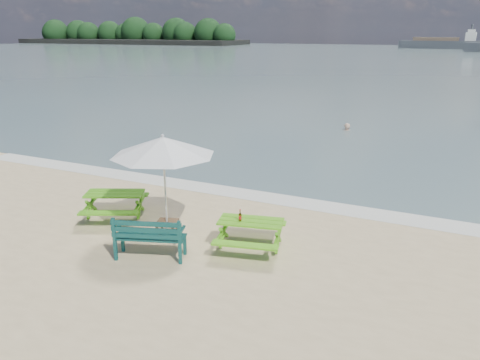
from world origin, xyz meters
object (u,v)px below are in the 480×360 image
at_px(side_table, 167,227).
at_px(beer_bottle, 240,217).
at_px(picnic_table_left, 116,206).
at_px(swimmer, 346,139).
at_px(picnic_table_right, 251,235).
at_px(patio_umbrella, 163,146).
at_px(park_bench, 151,245).

height_order(side_table, beer_bottle, beer_bottle).
distance_m(picnic_table_left, side_table, 1.84).
xyz_separation_m(picnic_table_left, swimmer, (2.94, 14.14, -0.82)).
distance_m(picnic_table_right, side_table, 2.20).
bearing_deg(picnic_table_right, beer_bottle, -150.29).
bearing_deg(picnic_table_left, patio_umbrella, -8.98).
relative_size(picnic_table_right, side_table, 3.08).
bearing_deg(picnic_table_left, side_table, -8.98).
height_order(picnic_table_left, beer_bottle, beer_bottle).
height_order(park_bench, beer_bottle, beer_bottle).
relative_size(picnic_table_left, park_bench, 1.32).
xyz_separation_m(park_bench, patio_umbrella, (-0.38, 1.21, 1.92)).
distance_m(picnic_table_right, beer_bottle, 0.51).
bearing_deg(park_bench, side_table, 107.39).
height_order(patio_umbrella, beer_bottle, patio_umbrella).
xyz_separation_m(beer_bottle, swimmer, (-0.84, 14.43, -1.26)).
height_order(side_table, swimmer, swimmer).
bearing_deg(swimmer, park_bench, -92.77).
bearing_deg(beer_bottle, swimmer, 93.34).
bearing_deg(picnic_table_left, beer_bottle, -4.36).
bearing_deg(swimmer, side_table, -94.51).
xyz_separation_m(picnic_table_right, park_bench, (-1.81, -1.33, -0.04)).
xyz_separation_m(picnic_table_left, patio_umbrella, (1.81, -0.29, 1.87)).
relative_size(picnic_table_left, patio_umbrella, 0.69).
distance_m(park_bench, patio_umbrella, 2.30).
bearing_deg(patio_umbrella, beer_bottle, -0.08).
bearing_deg(park_bench, patio_umbrella, 107.39).
height_order(patio_umbrella, swimmer, patio_umbrella).
bearing_deg(picnic_table_right, picnic_table_left, 177.59).
distance_m(park_bench, swimmer, 15.67).
distance_m(park_bench, side_table, 1.28).
height_order(side_table, patio_umbrella, patio_umbrella).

